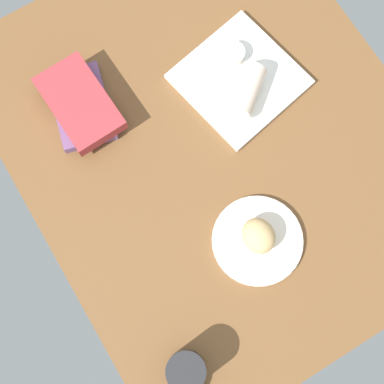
% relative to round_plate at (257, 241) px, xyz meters
% --- Properties ---
extents(dining_table, '(1.10, 0.90, 0.04)m').
position_rel_round_plate_xyz_m(dining_table, '(0.25, -0.04, -0.03)').
color(dining_table, brown).
rests_on(dining_table, ground).
extents(round_plate, '(0.20, 0.20, 0.01)m').
position_rel_round_plate_xyz_m(round_plate, '(0.00, 0.00, 0.00)').
color(round_plate, silver).
rests_on(round_plate, dining_table).
extents(scone_pastry, '(0.08, 0.07, 0.06)m').
position_rel_round_plate_xyz_m(scone_pastry, '(0.01, -0.00, 0.04)').
color(scone_pastry, tan).
rests_on(scone_pastry, round_plate).
extents(square_plate, '(0.30, 0.30, 0.02)m').
position_rel_round_plate_xyz_m(square_plate, '(0.35, -0.17, 0.00)').
color(square_plate, white).
rests_on(square_plate, dining_table).
extents(sauce_cup, '(0.06, 0.06, 0.03)m').
position_rel_round_plate_xyz_m(sauce_cup, '(0.40, -0.19, 0.02)').
color(sauce_cup, silver).
rests_on(sauce_cup, square_plate).
extents(breakfast_wrap, '(0.12, 0.13, 0.06)m').
position_rel_round_plate_xyz_m(breakfast_wrap, '(0.31, -0.16, 0.04)').
color(breakfast_wrap, beige).
rests_on(breakfast_wrap, square_plate).
extents(book_stack, '(0.22, 0.17, 0.06)m').
position_rel_round_plate_xyz_m(book_stack, '(0.48, 0.18, 0.02)').
color(book_stack, '#6B4C7A').
rests_on(book_stack, dining_table).
extents(coffee_mug, '(0.11, 0.11, 0.09)m').
position_rel_round_plate_xyz_m(coffee_mug, '(-0.16, 0.28, 0.04)').
color(coffee_mug, '#262628').
rests_on(coffee_mug, dining_table).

